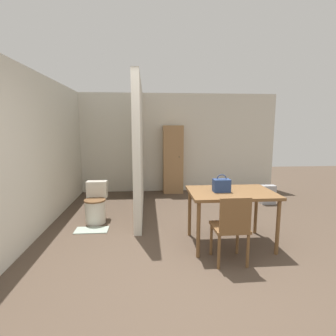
{
  "coord_description": "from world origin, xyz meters",
  "views": [
    {
      "loc": [
        -0.59,
        -2.56,
        1.66
      ],
      "look_at": [
        -0.24,
        1.73,
        0.98
      ],
      "focal_mm": 28.0,
      "sensor_mm": 36.0,
      "label": 1
    }
  ],
  "objects_px": {
    "dining_table": "(231,197)",
    "handbag": "(221,185)",
    "wooden_cabinet": "(173,159)",
    "space_heater": "(268,195)",
    "toilet": "(96,205)",
    "wooden_chair": "(231,226)"
  },
  "relations": [
    {
      "from": "dining_table",
      "to": "space_heater",
      "type": "height_order",
      "value": "dining_table"
    },
    {
      "from": "dining_table",
      "to": "toilet",
      "type": "relative_size",
      "value": 1.68
    },
    {
      "from": "wooden_chair",
      "to": "space_heater",
      "type": "xyz_separation_m",
      "value": [
        1.61,
        2.42,
        -0.27
      ]
    },
    {
      "from": "handbag",
      "to": "space_heater",
      "type": "distance_m",
      "value": 2.56
    },
    {
      "from": "wooden_chair",
      "to": "toilet",
      "type": "height_order",
      "value": "wooden_chair"
    },
    {
      "from": "handbag",
      "to": "toilet",
      "type": "bearing_deg",
      "value": 150.6
    },
    {
      "from": "wooden_chair",
      "to": "space_heater",
      "type": "relative_size",
      "value": 2.11
    },
    {
      "from": "wooden_chair",
      "to": "space_heater",
      "type": "height_order",
      "value": "wooden_chair"
    },
    {
      "from": "wooden_cabinet",
      "to": "space_heater",
      "type": "height_order",
      "value": "wooden_cabinet"
    },
    {
      "from": "handbag",
      "to": "space_heater",
      "type": "bearing_deg",
      "value": 49.93
    },
    {
      "from": "space_heater",
      "to": "dining_table",
      "type": "bearing_deg",
      "value": -127.61
    },
    {
      "from": "wooden_chair",
      "to": "wooden_cabinet",
      "type": "height_order",
      "value": "wooden_cabinet"
    },
    {
      "from": "dining_table",
      "to": "handbag",
      "type": "height_order",
      "value": "handbag"
    },
    {
      "from": "wooden_cabinet",
      "to": "toilet",
      "type": "bearing_deg",
      "value": -128.14
    },
    {
      "from": "wooden_chair",
      "to": "space_heater",
      "type": "distance_m",
      "value": 2.92
    },
    {
      "from": "wooden_cabinet",
      "to": "space_heater",
      "type": "distance_m",
      "value": 2.38
    },
    {
      "from": "wooden_cabinet",
      "to": "space_heater",
      "type": "relative_size",
      "value": 4.14
    },
    {
      "from": "toilet",
      "to": "wooden_cabinet",
      "type": "bearing_deg",
      "value": 51.86
    },
    {
      "from": "wooden_chair",
      "to": "handbag",
      "type": "height_order",
      "value": "handbag"
    },
    {
      "from": "wooden_chair",
      "to": "space_heater",
      "type": "bearing_deg",
      "value": 55.5
    },
    {
      "from": "dining_table",
      "to": "wooden_chair",
      "type": "distance_m",
      "value": 0.6
    },
    {
      "from": "dining_table",
      "to": "wooden_cabinet",
      "type": "height_order",
      "value": "wooden_cabinet"
    }
  ]
}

